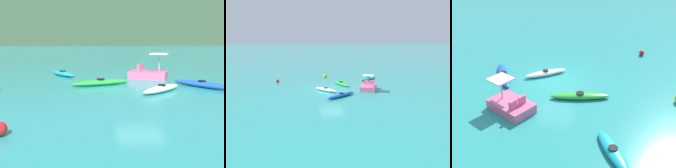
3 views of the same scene
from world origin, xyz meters
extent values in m
plane|color=teal|center=(0.00, 0.00, 0.00)|extent=(600.00, 600.00, 0.00)
ellipsoid|color=#19B7C6|center=(-4.37, 5.68, 0.16)|extent=(2.13, 2.88, 0.32)
cylinder|color=black|center=(-4.37, 5.68, 0.35)|extent=(0.59, 0.59, 0.05)
ellipsoid|color=white|center=(0.85, -0.77, 0.16)|extent=(2.58, 2.21, 0.32)
cylinder|color=black|center=(0.85, -0.77, 0.35)|extent=(0.52, 0.52, 0.05)
ellipsoid|color=green|center=(-1.96, 1.47, 0.16)|extent=(3.46, 1.59, 0.32)
cylinder|color=black|center=(-1.96, 1.47, 0.35)|extent=(0.55, 0.55, 0.05)
ellipsoid|color=blue|center=(3.39, 0.22, 0.16)|extent=(2.43, 3.24, 0.32)
cylinder|color=black|center=(3.39, 0.22, 0.35)|extent=(0.56, 0.56, 0.05)
cube|color=pink|center=(1.33, 3.64, 0.25)|extent=(2.82, 2.41, 0.50)
cube|color=pink|center=(0.97, 4.15, 0.72)|extent=(0.34, 0.47, 0.44)
cube|color=pink|center=(0.70, 3.61, 0.72)|extent=(0.34, 0.47, 0.44)
cylinder|color=#B2B2B7|center=(1.96, 3.33, 1.05)|extent=(0.08, 0.08, 1.10)
cube|color=silver|center=(1.96, 3.33, 1.64)|extent=(1.47, 1.47, 0.08)
sphere|color=red|center=(-5.09, -5.83, 0.19)|extent=(0.38, 0.38, 0.38)
sphere|color=yellow|center=(-7.40, 0.44, 0.24)|extent=(0.49, 0.49, 0.49)
camera|label=1|loc=(-2.92, -12.23, 2.42)|focal=39.83mm
camera|label=2|loc=(22.16, -4.16, 5.07)|focal=34.85mm
camera|label=3|loc=(-4.97, 15.99, 9.05)|focal=48.38mm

